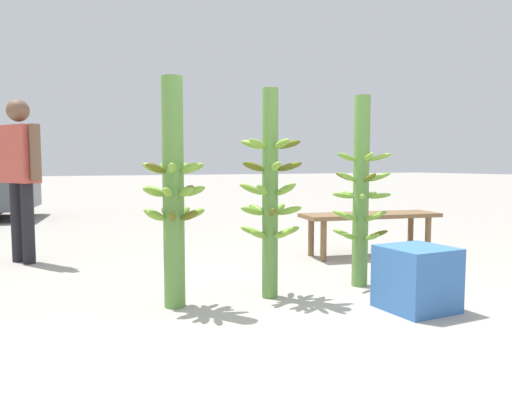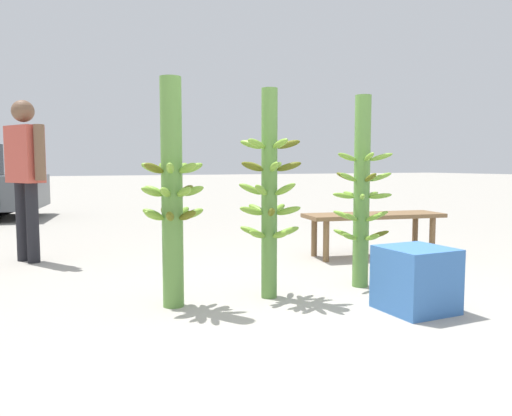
% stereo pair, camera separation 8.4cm
% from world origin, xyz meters
% --- Properties ---
extents(ground_plane, '(80.00, 80.00, 0.00)m').
position_xyz_m(ground_plane, '(0.00, 0.00, 0.00)').
color(ground_plane, '#9E998E').
extents(banana_stalk_left, '(0.43, 0.42, 1.50)m').
position_xyz_m(banana_stalk_left, '(-0.73, 0.51, 0.75)').
color(banana_stalk_left, '#5B8C3D').
rests_on(banana_stalk_left, ground_plane).
extents(banana_stalk_center, '(0.45, 0.45, 1.46)m').
position_xyz_m(banana_stalk_center, '(-0.05, 0.44, 0.74)').
color(banana_stalk_center, '#5B8C3D').
rests_on(banana_stalk_center, ground_plane).
extents(banana_stalk_right, '(0.45, 0.46, 1.46)m').
position_xyz_m(banana_stalk_right, '(0.73, 0.43, 0.72)').
color(banana_stalk_right, '#5B8C3D').
rests_on(banana_stalk_right, ground_plane).
extents(vendor_person, '(0.38, 0.57, 1.54)m').
position_xyz_m(vendor_person, '(-1.58, 2.60, 0.92)').
color(vendor_person, black).
rests_on(vendor_person, ground_plane).
extents(market_bench, '(1.48, 0.68, 0.44)m').
position_xyz_m(market_bench, '(1.63, 1.41, 0.38)').
color(market_bench, brown).
rests_on(market_bench, ground_plane).
extents(produce_crate, '(0.41, 0.41, 0.41)m').
position_xyz_m(produce_crate, '(0.65, -0.25, 0.21)').
color(produce_crate, '#386BB2').
rests_on(produce_crate, ground_plane).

